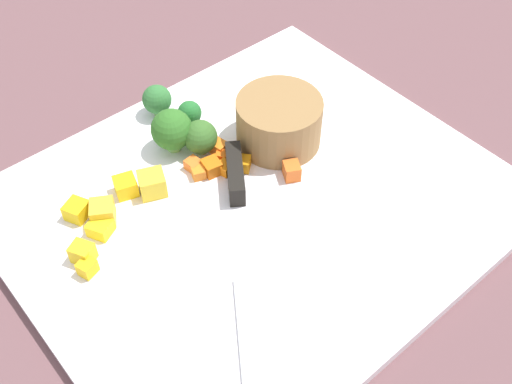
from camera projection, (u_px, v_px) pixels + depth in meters
name	position (u px, v px, depth m)	size (l,w,h in m)	color
ground_plane	(256.00, 208.00, 0.57)	(4.00, 4.00, 0.00)	brown
cutting_board	(256.00, 204.00, 0.56)	(0.43, 0.36, 0.01)	white
prep_bowl	(279.00, 122.00, 0.59)	(0.08, 0.08, 0.05)	olive
chef_knife	(240.00, 226.00, 0.53)	(0.18, 0.25, 0.02)	silver
carrot_dice_0	(212.00, 167.00, 0.58)	(0.02, 0.02, 0.01)	orange
carrot_dice_1	(219.00, 148.00, 0.59)	(0.01, 0.01, 0.01)	orange
carrot_dice_2	(295.00, 174.00, 0.57)	(0.01, 0.02, 0.02)	orange
carrot_dice_3	(198.00, 173.00, 0.57)	(0.01, 0.01, 0.01)	orange
carrot_dice_4	(224.00, 168.00, 0.58)	(0.01, 0.01, 0.01)	orange
carrot_dice_5	(242.00, 164.00, 0.58)	(0.01, 0.02, 0.01)	orange
carrot_dice_6	(193.00, 165.00, 0.58)	(0.01, 0.01, 0.01)	orange
carrot_dice_7	(223.00, 157.00, 0.59)	(0.01, 0.01, 0.01)	orange
pepper_dice_0	(152.00, 184.00, 0.56)	(0.02, 0.02, 0.02)	yellow
pepper_dice_1	(77.00, 210.00, 0.54)	(0.02, 0.02, 0.02)	yellow
pepper_dice_2	(83.00, 253.00, 0.51)	(0.02, 0.02, 0.02)	yellow
pepper_dice_3	(126.00, 186.00, 0.56)	(0.02, 0.02, 0.02)	yellow
pepper_dice_4	(100.00, 228.00, 0.53)	(0.02, 0.02, 0.01)	yellow
pepper_dice_5	(103.00, 213.00, 0.54)	(0.02, 0.02, 0.02)	yellow
pepper_dice_6	(87.00, 267.00, 0.50)	(0.01, 0.01, 0.01)	yellow
broccoli_floret_0	(190.00, 113.00, 0.62)	(0.02, 0.02, 0.03)	#93B85C
broccoli_floret_1	(154.00, 101.00, 0.62)	(0.03, 0.03, 0.03)	#7FBD67
broccoli_floret_2	(204.00, 135.00, 0.59)	(0.03, 0.03, 0.04)	#84AF5D
broccoli_floret_3	(172.00, 130.00, 0.59)	(0.04, 0.04, 0.04)	#85BD64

